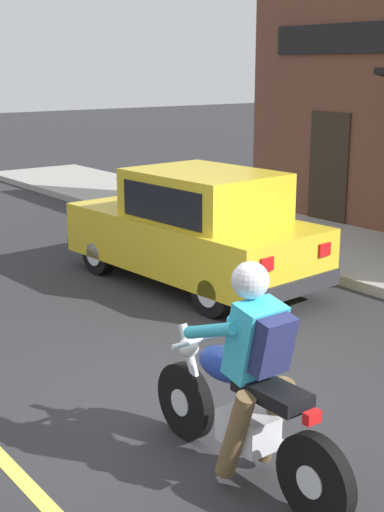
{
  "coord_description": "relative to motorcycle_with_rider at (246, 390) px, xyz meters",
  "views": [
    {
      "loc": [
        -3.58,
        -4.47,
        2.88
      ],
      "look_at": [
        0.82,
        1.29,
        0.95
      ],
      "focal_mm": 50.0,
      "sensor_mm": 36.0,
      "label": 1
    }
  ],
  "objects": [
    {
      "name": "sidewalk_curb",
      "position": [
        5.41,
        4.05,
        -0.61
      ],
      "size": [
        2.6,
        22.0,
        0.14
      ],
      "primitive_type": "cube",
      "color": "#9E9B93",
      "rests_on": "ground"
    },
    {
      "name": "motorcycle_with_rider",
      "position": [
        0.0,
        0.0,
        0.0
      ],
      "size": [
        0.56,
        2.02,
        1.62
      ],
      "color": "black",
      "rests_on": "ground"
    },
    {
      "name": "car_hatchback",
      "position": [
        2.61,
        3.99,
        0.09
      ],
      "size": [
        1.88,
        3.88,
        1.57
      ],
      "color": "black",
      "rests_on": "ground"
    },
    {
      "name": "ground_plane",
      "position": [
        0.49,
        1.05,
        -0.68
      ],
      "size": [
        80.0,
        80.0,
        0.0
      ],
      "primitive_type": "plane",
      "color": "#2B2B2D"
    }
  ]
}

